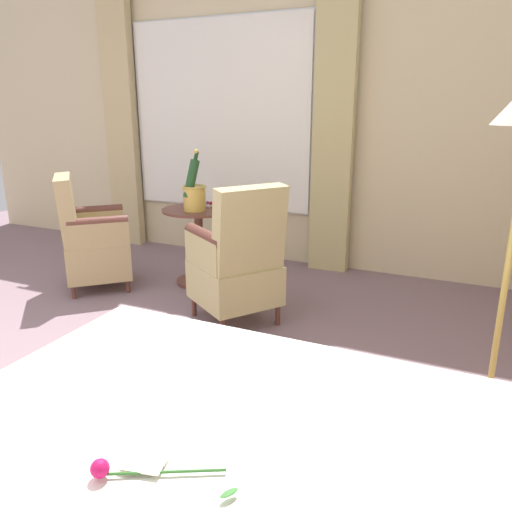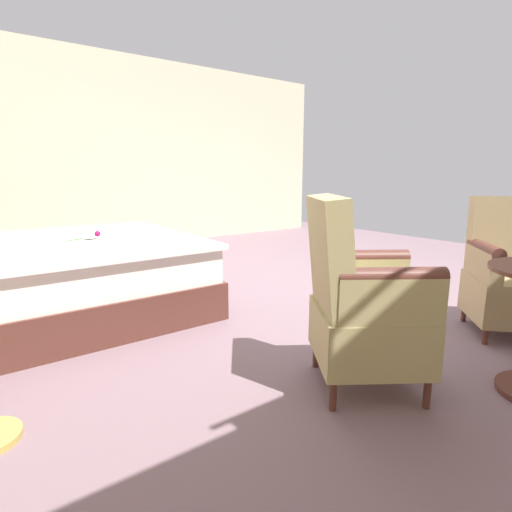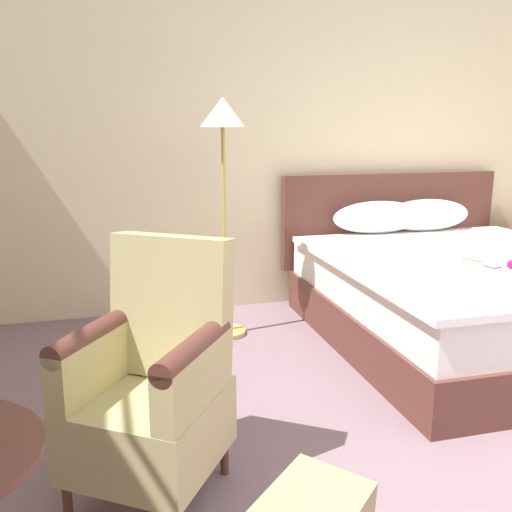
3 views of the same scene
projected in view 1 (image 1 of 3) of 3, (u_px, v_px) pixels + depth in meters
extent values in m
cube|color=beige|center=(225.00, 113.00, 4.98)|extent=(0.12, 6.49, 2.86)
cube|color=white|center=(221.00, 116.00, 4.92)|extent=(0.02, 1.98, 1.82)
cube|color=white|center=(220.00, 116.00, 4.89)|extent=(0.02, 1.88, 1.79)
cube|color=tan|center=(334.00, 121.00, 4.39)|extent=(0.10, 0.36, 2.74)
cube|color=tan|center=(121.00, 118.00, 5.32)|extent=(0.10, 0.36, 2.74)
cylinder|color=#2D6628|center=(164.00, 472.00, 1.25)|extent=(0.15, 0.28, 0.01)
sphere|color=#B20F4C|center=(100.00, 468.00, 1.24)|extent=(0.05, 0.05, 0.05)
ellipsoid|color=#33702D|center=(229.00, 493.00, 1.18)|extent=(0.05, 0.04, 0.01)
cube|color=white|center=(144.00, 462.00, 1.29)|extent=(0.10, 0.13, 0.00)
cylinder|color=gold|center=(483.00, 427.00, 2.39)|extent=(0.28, 0.28, 0.03)
cylinder|color=gold|center=(504.00, 288.00, 2.19)|extent=(0.03, 0.03, 1.39)
cylinder|color=#582F27|center=(201.00, 281.00, 4.40)|extent=(0.42, 0.42, 0.03)
cylinder|color=#582F27|center=(199.00, 247.00, 4.32)|extent=(0.07, 0.07, 0.64)
cylinder|color=#582F27|center=(198.00, 210.00, 4.22)|extent=(0.61, 0.61, 0.02)
cylinder|color=gold|center=(194.00, 199.00, 4.12)|extent=(0.19, 0.19, 0.20)
torus|color=gold|center=(194.00, 187.00, 4.09)|extent=(0.20, 0.20, 0.02)
cylinder|color=white|center=(194.00, 189.00, 4.10)|extent=(0.16, 0.16, 0.03)
cylinder|color=#1E4723|center=(191.00, 179.00, 4.06)|extent=(0.16, 0.11, 0.33)
cylinder|color=#193D1E|center=(196.00, 156.00, 4.04)|extent=(0.05, 0.04, 0.08)
sphere|color=gold|center=(196.00, 151.00, 4.03)|extent=(0.04, 0.04, 0.04)
cylinder|color=white|center=(216.00, 207.00, 4.29)|extent=(0.06, 0.06, 0.01)
cylinder|color=white|center=(216.00, 202.00, 4.28)|extent=(0.01, 0.01, 0.08)
cone|color=white|center=(216.00, 193.00, 4.26)|extent=(0.07, 0.07, 0.07)
cylinder|color=white|center=(188.00, 205.00, 4.35)|extent=(0.06, 0.06, 0.01)
cylinder|color=white|center=(188.00, 201.00, 4.34)|extent=(0.01, 0.01, 0.07)
cone|color=white|center=(187.00, 193.00, 4.32)|extent=(0.07, 0.07, 0.07)
cylinder|color=white|center=(207.00, 205.00, 4.37)|extent=(0.20, 0.20, 0.01)
sphere|color=maroon|center=(208.00, 203.00, 4.35)|extent=(0.03, 0.03, 0.03)
sphere|color=#A41534|center=(211.00, 203.00, 4.33)|extent=(0.03, 0.03, 0.03)
cylinder|color=#582F27|center=(246.00, 295.00, 3.91)|extent=(0.04, 0.04, 0.15)
cylinder|color=#582F27|center=(194.00, 306.00, 3.69)|extent=(0.04, 0.04, 0.15)
cylinder|color=#582F27|center=(278.00, 315.00, 3.53)|extent=(0.04, 0.04, 0.15)
cylinder|color=#582F27|center=(223.00, 328.00, 3.31)|extent=(0.04, 0.04, 0.15)
cube|color=tan|center=(235.00, 282.00, 3.55)|extent=(0.73, 0.74, 0.28)
cube|color=tan|center=(250.00, 230.00, 3.25)|extent=(0.51, 0.42, 0.58)
cube|color=tan|center=(258.00, 244.00, 3.60)|extent=(0.35, 0.46, 0.22)
cylinder|color=#582F27|center=(259.00, 229.00, 3.56)|extent=(0.35, 0.46, 0.09)
cube|color=tan|center=(206.00, 252.00, 3.39)|extent=(0.35, 0.46, 0.22)
cylinder|color=#582F27|center=(205.00, 236.00, 3.36)|extent=(0.35, 0.46, 0.09)
cylinder|color=#582F27|center=(128.00, 286.00, 4.15)|extent=(0.04, 0.04, 0.11)
cylinder|color=#582F27|center=(123.00, 268.00, 4.62)|extent=(0.04, 0.04, 0.11)
cylinder|color=#582F27|center=(74.00, 292.00, 4.02)|extent=(0.04, 0.04, 0.11)
cylinder|color=#582F27|center=(74.00, 273.00, 4.48)|extent=(0.04, 0.04, 0.11)
cube|color=tan|center=(98.00, 257.00, 4.26)|extent=(0.78, 0.78, 0.30)
cube|color=tan|center=(67.00, 210.00, 4.07)|extent=(0.51, 0.50, 0.55)
cube|color=tan|center=(99.00, 235.00, 3.97)|extent=(0.39, 0.40, 0.20)
cylinder|color=#582F27|center=(98.00, 223.00, 3.94)|extent=(0.39, 0.40, 0.09)
cube|color=tan|center=(96.00, 222.00, 4.42)|extent=(0.39, 0.40, 0.20)
cylinder|color=#582F27|center=(95.00, 211.00, 4.39)|extent=(0.39, 0.40, 0.09)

